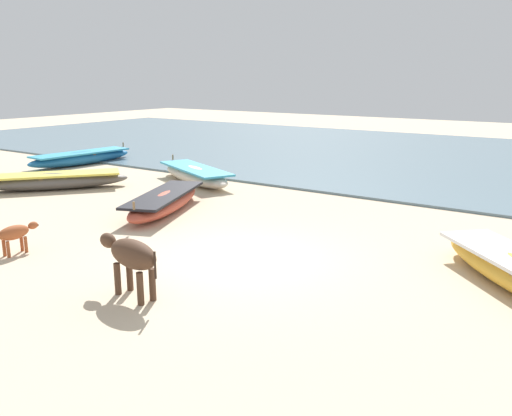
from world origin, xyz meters
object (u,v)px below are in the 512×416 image
object	(u,v)px
fishing_boat_1	(195,174)
calf_near_rust	(15,233)
cow_adult_dark	(131,256)
fishing_boat_3	(81,158)
fishing_boat_0	(165,202)
fishing_boat_4	(54,181)

from	to	relation	value
fishing_boat_1	calf_near_rust	bearing A→B (deg)	128.48
cow_adult_dark	calf_near_rust	distance (m)	3.86
fishing_boat_3	cow_adult_dark	distance (m)	15.52
fishing_boat_0	fishing_boat_1	distance (m)	4.26
fishing_boat_3	calf_near_rust	xyz separation A→B (m)	(8.90, -8.66, 0.16)
fishing_boat_4	calf_near_rust	bearing A→B (deg)	87.21
cow_adult_dark	fishing_boat_0	bearing A→B (deg)	-43.25
fishing_boat_3	fishing_boat_4	world-z (taller)	fishing_boat_3
fishing_boat_3	fishing_boat_4	bearing A→B (deg)	-132.86
fishing_boat_3	cow_adult_dark	bearing A→B (deg)	-119.98
fishing_boat_3	fishing_boat_1	bearing A→B (deg)	-88.11
calf_near_rust	cow_adult_dark	bearing A→B (deg)	-93.17
fishing_boat_3	calf_near_rust	bearing A→B (deg)	-129.41
fishing_boat_0	fishing_boat_3	size ratio (longest dim) A/B	0.88
fishing_boat_1	fishing_boat_0	bearing A→B (deg)	143.58
fishing_boat_4	fishing_boat_1	bearing A→B (deg)	176.47
fishing_boat_0	fishing_boat_3	world-z (taller)	fishing_boat_3
fishing_boat_1	fishing_boat_4	world-z (taller)	fishing_boat_1
fishing_boat_1	cow_adult_dark	bearing A→B (deg)	149.38
fishing_boat_1	fishing_boat_4	bearing A→B (deg)	72.38
fishing_boat_0	fishing_boat_1	size ratio (longest dim) A/B	0.96
fishing_boat_4	calf_near_rust	distance (m)	7.10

